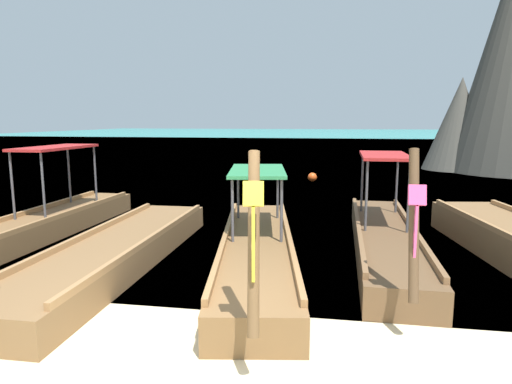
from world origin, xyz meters
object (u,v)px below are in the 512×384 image
at_px(longtail_boat_violet_ribbon, 36,225).
at_px(longtail_boat_pink_ribbon, 385,238).
at_px(longtail_boat_yellow_ribbon, 257,249).
at_px(mooring_buoy_near, 312,177).
at_px(longtail_boat_blue_ribbon, 116,252).

bearing_deg(longtail_boat_violet_ribbon, longtail_boat_pink_ribbon, 1.71).
bearing_deg(longtail_boat_pink_ribbon, longtail_boat_yellow_ribbon, -152.88).
bearing_deg(longtail_boat_pink_ribbon, mooring_buoy_near, 100.49).
xyz_separation_m(longtail_boat_blue_ribbon, longtail_boat_pink_ribbon, (4.83, 1.63, 0.06)).
height_order(longtail_boat_violet_ribbon, mooring_buoy_near, longtail_boat_violet_ribbon).
xyz_separation_m(longtail_boat_violet_ribbon, longtail_boat_pink_ribbon, (7.42, 0.22, -0.01)).
xyz_separation_m(longtail_boat_violet_ribbon, longtail_boat_yellow_ribbon, (5.08, -0.98, -0.01)).
relative_size(longtail_boat_blue_ribbon, mooring_buoy_near, 17.98).
height_order(longtail_boat_violet_ribbon, longtail_boat_yellow_ribbon, longtail_boat_violet_ribbon).
bearing_deg(longtail_boat_violet_ribbon, mooring_buoy_near, 62.05).
relative_size(longtail_boat_violet_ribbon, longtail_boat_pink_ribbon, 1.09).
bearing_deg(longtail_boat_yellow_ribbon, longtail_boat_violet_ribbon, 169.09).
relative_size(longtail_boat_yellow_ribbon, longtail_boat_pink_ribbon, 1.01).
bearing_deg(mooring_buoy_near, longtail_boat_blue_ribbon, -103.95).
height_order(longtail_boat_blue_ribbon, longtail_boat_yellow_ribbon, longtail_boat_yellow_ribbon).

